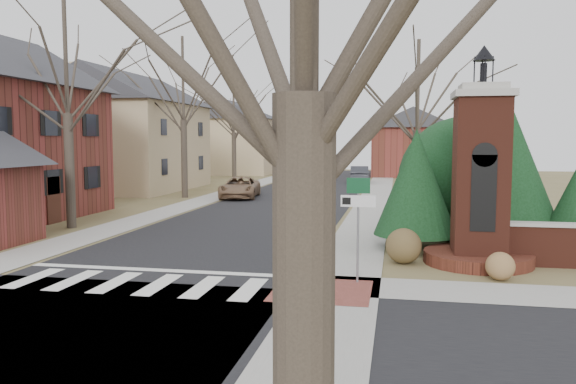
% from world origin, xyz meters
% --- Properties ---
extents(ground, '(120.00, 120.00, 0.00)m').
position_xyz_m(ground, '(0.00, 0.00, 0.00)').
color(ground, brown).
rests_on(ground, ground).
extents(main_street, '(8.00, 70.00, 0.01)m').
position_xyz_m(main_street, '(0.00, 22.00, 0.01)').
color(main_street, black).
rests_on(main_street, ground).
extents(cross_street, '(120.00, 8.00, 0.01)m').
position_xyz_m(cross_street, '(0.00, -3.00, 0.01)').
color(cross_street, black).
rests_on(cross_street, ground).
extents(crosswalk_zone, '(8.00, 2.20, 0.02)m').
position_xyz_m(crosswalk_zone, '(0.00, 0.80, 0.01)').
color(crosswalk_zone, silver).
rests_on(crosswalk_zone, ground).
extents(stop_bar, '(8.00, 0.35, 0.02)m').
position_xyz_m(stop_bar, '(0.00, 2.30, 0.01)').
color(stop_bar, silver).
rests_on(stop_bar, ground).
extents(sidewalk_right_main, '(2.00, 60.00, 0.02)m').
position_xyz_m(sidewalk_right_main, '(5.20, 22.00, 0.01)').
color(sidewalk_right_main, gray).
rests_on(sidewalk_right_main, ground).
extents(sidewalk_left, '(2.00, 60.00, 0.02)m').
position_xyz_m(sidewalk_left, '(-5.20, 22.00, 0.01)').
color(sidewalk_left, gray).
rests_on(sidewalk_left, ground).
extents(curb_apron, '(2.40, 2.40, 0.02)m').
position_xyz_m(curb_apron, '(4.80, 1.00, 0.01)').
color(curb_apron, brown).
rests_on(curb_apron, ground).
extents(traffic_signal_pole, '(0.28, 0.41, 4.50)m').
position_xyz_m(traffic_signal_pole, '(4.30, 0.57, 2.59)').
color(traffic_signal_pole, slate).
rests_on(traffic_signal_pole, ground).
extents(sign_post, '(0.90, 0.07, 2.75)m').
position_xyz_m(sign_post, '(5.59, 1.99, 1.95)').
color(sign_post, slate).
rests_on(sign_post, ground).
extents(brick_gate_monument, '(3.20, 3.20, 6.47)m').
position_xyz_m(brick_gate_monument, '(9.00, 4.99, 2.17)').
color(brick_gate_monument, '#542418').
rests_on(brick_gate_monument, ground).
extents(house_stucco_left, '(9.80, 12.80, 9.28)m').
position_xyz_m(house_stucco_left, '(-13.50, 27.00, 4.59)').
color(house_stucco_left, tan).
rests_on(house_stucco_left, ground).
extents(house_distant_left, '(10.80, 8.80, 8.53)m').
position_xyz_m(house_distant_left, '(-12.01, 48.00, 4.25)').
color(house_distant_left, tan).
rests_on(house_distant_left, ground).
extents(house_distant_right, '(8.80, 8.80, 7.30)m').
position_xyz_m(house_distant_right, '(7.99, 47.99, 3.65)').
color(house_distant_right, maroon).
rests_on(house_distant_right, ground).
extents(evergreen_near, '(2.80, 2.80, 4.10)m').
position_xyz_m(evergreen_near, '(7.20, 7.00, 2.30)').
color(evergreen_near, '#473D33').
rests_on(evergreen_near, ground).
extents(evergreen_mid, '(3.40, 3.40, 4.70)m').
position_xyz_m(evergreen_mid, '(10.50, 8.20, 2.60)').
color(evergreen_mid, '#473D33').
rests_on(evergreen_mid, ground).
extents(evergreen_mass, '(4.80, 4.80, 4.80)m').
position_xyz_m(evergreen_mass, '(9.00, 9.50, 2.40)').
color(evergreen_mass, black).
rests_on(evergreen_mass, ground).
extents(bare_tree_0, '(8.05, 8.05, 11.15)m').
position_xyz_m(bare_tree_0, '(-7.00, 9.00, 7.70)').
color(bare_tree_0, '#473D33').
rests_on(bare_tree_0, ground).
extents(bare_tree_1, '(8.40, 8.40, 11.64)m').
position_xyz_m(bare_tree_1, '(-7.00, 22.00, 8.03)').
color(bare_tree_1, '#473D33').
rests_on(bare_tree_1, ground).
extents(bare_tree_2, '(7.35, 7.35, 10.19)m').
position_xyz_m(bare_tree_2, '(-7.50, 35.00, 7.03)').
color(bare_tree_2, '#473D33').
rests_on(bare_tree_2, ground).
extents(bare_tree_3, '(7.00, 7.00, 9.70)m').
position_xyz_m(bare_tree_3, '(7.50, 16.00, 6.69)').
color(bare_tree_3, '#473D33').
rests_on(bare_tree_3, ground).
extents(pickup_truck, '(2.87, 5.12, 1.35)m').
position_xyz_m(pickup_truck, '(-3.40, 22.42, 0.68)').
color(pickup_truck, '#806046').
rests_on(pickup_truck, ground).
extents(distant_car, '(1.88, 4.54, 1.46)m').
position_xyz_m(distant_car, '(3.29, 37.44, 0.73)').
color(distant_car, '#383940').
rests_on(distant_car, ground).
extents(dry_shrub_left, '(1.07, 1.07, 1.07)m').
position_xyz_m(dry_shrub_left, '(6.80, 4.60, 0.54)').
color(dry_shrub_left, brown).
rests_on(dry_shrub_left, ground).
extents(dry_shrub_right, '(0.76, 0.76, 0.76)m').
position_xyz_m(dry_shrub_right, '(9.30, 3.00, 0.38)').
color(dry_shrub_right, olive).
rests_on(dry_shrub_right, ground).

